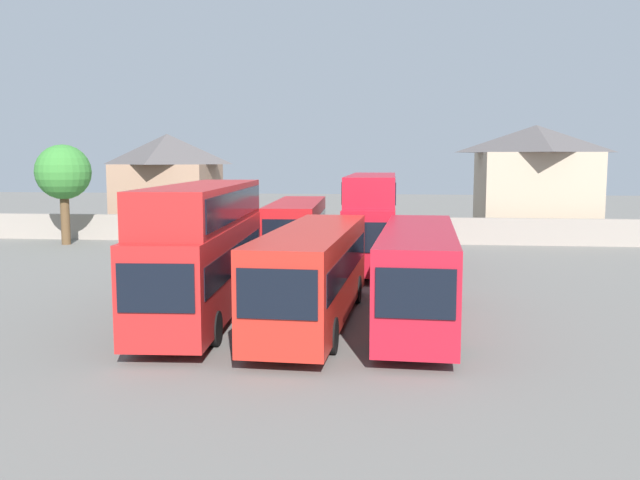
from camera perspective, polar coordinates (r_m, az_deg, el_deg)
ground at (r=42.24m, az=2.24°, el=-1.08°), size 140.00×140.00×0.00m
depot_boundary_wall at (r=47.22m, az=2.69°, el=0.85°), size 56.00×0.50×1.80m
bus_1 at (r=25.15m, az=-9.61°, el=-0.27°), size 3.18×12.13×4.84m
bus_2 at (r=24.00m, az=-0.54°, el=-2.46°), size 3.01×11.99×3.36m
bus_3 at (r=24.07m, az=8.13°, el=-2.49°), size 2.92×11.57×3.37m
bus_4 at (r=37.29m, az=-1.92°, el=0.93°), size 2.98×10.93×3.45m
bus_5 at (r=36.91m, az=4.32°, el=2.09°), size 2.60×12.05×4.90m
house_terrace_left at (r=56.89m, az=-12.48°, el=4.78°), size 7.63×7.46×7.72m
house_terrace_centre at (r=53.57m, az=17.36°, el=4.77°), size 8.40×8.30×8.21m
tree_left_of_lot at (r=49.14m, az=-20.51°, el=5.21°), size 3.65×3.65×6.70m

